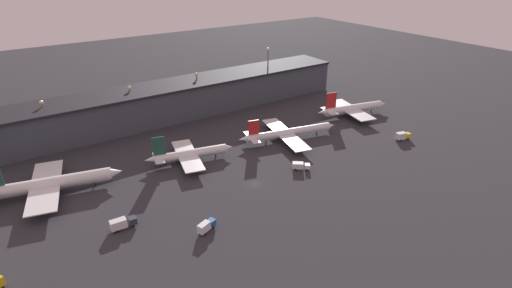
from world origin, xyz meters
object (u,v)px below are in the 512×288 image
(airplane_3, at_px, (353,109))
(service_vehicle_3, at_px, (300,166))
(airplane_0, at_px, (50,184))
(service_vehicle_0, at_px, (122,223))
(service_vehicle_4, at_px, (206,226))
(airplane_2, at_px, (288,133))
(airplane_1, at_px, (190,154))
(service_vehicle_2, at_px, (403,136))

(airplane_3, xyz_separation_m, service_vehicle_3, (-58.25, -28.59, -1.98))
(airplane_0, height_order, service_vehicle_0, airplane_0)
(service_vehicle_3, bearing_deg, airplane_3, 64.41)
(service_vehicle_3, xyz_separation_m, service_vehicle_4, (-47.56, -13.29, 0.25))
(airplane_2, xyz_separation_m, service_vehicle_3, (-13.18, -24.47, -1.40))
(airplane_1, relative_size, service_vehicle_4, 5.30)
(service_vehicle_4, bearing_deg, airplane_2, 10.03)
(airplane_3, relative_size, service_vehicle_4, 5.98)
(airplane_3, relative_size, service_vehicle_2, 5.56)
(service_vehicle_3, relative_size, service_vehicle_4, 1.02)
(airplane_0, relative_size, service_vehicle_2, 6.58)
(airplane_1, distance_m, service_vehicle_0, 45.31)
(airplane_0, xyz_separation_m, airplane_1, (49.94, -5.29, -0.72))
(airplane_2, bearing_deg, airplane_1, -173.65)
(airplane_2, distance_m, airplane_3, 45.26)
(service_vehicle_3, bearing_deg, airplane_0, -164.97)
(airplane_0, bearing_deg, service_vehicle_3, -10.05)
(airplane_3, xyz_separation_m, service_vehicle_0, (-126.00, -26.54, -1.65))
(airplane_1, distance_m, airplane_2, 45.51)
(airplane_2, xyz_separation_m, airplane_3, (45.06, 4.12, 0.58))
(airplane_3, height_order, service_vehicle_3, airplane_3)
(airplane_0, xyz_separation_m, airplane_3, (140.20, -6.59, -0.25))
(airplane_1, distance_m, service_vehicle_3, 43.82)
(service_vehicle_3, bearing_deg, service_vehicle_2, 33.25)
(airplane_1, xyz_separation_m, airplane_2, (45.19, -5.41, -0.11))
(airplane_0, height_order, airplane_1, airplane_0)
(service_vehicle_2, bearing_deg, service_vehicle_4, -161.87)
(service_vehicle_0, bearing_deg, service_vehicle_2, -1.30)
(service_vehicle_3, bearing_deg, service_vehicle_0, -143.47)
(airplane_1, bearing_deg, airplane_2, 6.35)
(airplane_0, relative_size, airplane_2, 1.02)
(airplane_0, relative_size, service_vehicle_3, 6.95)
(service_vehicle_0, distance_m, service_vehicle_2, 122.69)
(service_vehicle_0, bearing_deg, airplane_3, 13.80)
(airplane_3, relative_size, service_vehicle_3, 5.87)
(airplane_1, height_order, service_vehicle_0, airplane_1)
(airplane_1, xyz_separation_m, airplane_3, (90.26, -1.29, 0.47))
(service_vehicle_2, height_order, service_vehicle_4, service_vehicle_2)
(airplane_0, xyz_separation_m, service_vehicle_3, (81.95, -35.18, -2.23))
(airplane_1, relative_size, service_vehicle_0, 4.55)
(service_vehicle_2, relative_size, service_vehicle_4, 1.08)
(service_vehicle_2, xyz_separation_m, service_vehicle_4, (-102.32, -8.48, -0.09))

